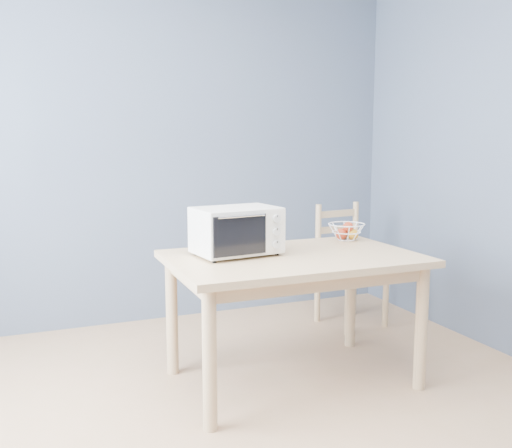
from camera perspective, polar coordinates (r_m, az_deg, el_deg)
name	(u,v)px	position (r m, az deg, el deg)	size (l,w,h in m)	color
room	(265,165)	(2.26, 0.88, 5.90)	(4.01, 4.51, 2.61)	tan
dining_table	(293,272)	(3.27, 3.72, -4.86)	(1.40, 0.90, 0.75)	tan
toaster_oven	(234,230)	(3.21, -2.25, -0.65)	(0.50, 0.40, 0.27)	white
fruit_basket	(346,231)	(3.75, 9.03, -0.70)	(0.31, 0.31, 0.12)	white
dining_chair	(348,265)	(4.42, 9.19, -4.09)	(0.48, 0.48, 0.91)	tan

